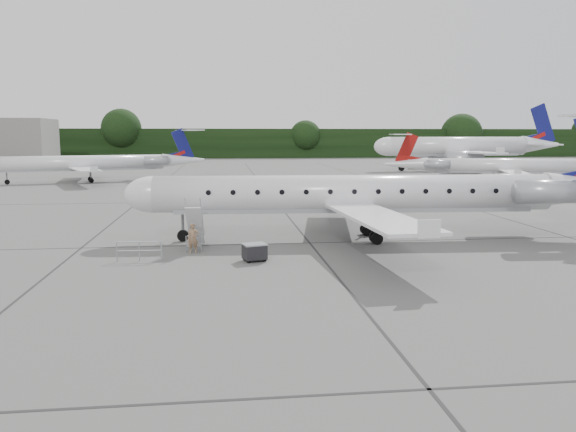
{
  "coord_description": "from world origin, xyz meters",
  "views": [
    {
      "loc": [
        -10.8,
        -26.25,
        6.32
      ],
      "look_at": [
        -7.56,
        1.32,
        2.3
      ],
      "focal_mm": 35.0,
      "sensor_mm": 36.0,
      "label": 1
    }
  ],
  "objects": [
    {
      "name": "bg_narrowbody",
      "position": [
        31.14,
        70.77,
        5.96
      ],
      "size": [
        34.81,
        26.2,
        11.91
      ],
      "primitive_type": null,
      "rotation": [
        0.0,
        0.0,
        0.07
      ],
      "color": "silver",
      "rests_on": "ground"
    },
    {
      "name": "treeline",
      "position": [
        0.0,
        130.0,
        4.0
      ],
      "size": [
        260.0,
        4.0,
        8.0
      ],
      "primitive_type": "cube",
      "color": "black",
      "rests_on": "ground"
    },
    {
      "name": "baggage_cart",
      "position": [
        -9.24,
        1.49,
        0.48
      ],
      "size": [
        1.3,
        1.15,
        0.95
      ],
      "primitive_type": null,
      "rotation": [
        0.0,
        0.0,
        0.27
      ],
      "color": "black",
      "rests_on": "ground"
    },
    {
      "name": "bg_regional_left",
      "position": [
        -29.45,
        51.82,
        3.59
      ],
      "size": [
        31.56,
        26.19,
        7.17
      ],
      "primitive_type": null,
      "rotation": [
        0.0,
        0.0,
        0.27
      ],
      "color": "silver",
      "rests_on": "ground"
    },
    {
      "name": "safety_railing",
      "position": [
        -15.02,
        2.11,
        0.5
      ],
      "size": [
        2.2,
        0.15,
        1.0
      ],
      "primitive_type": null,
      "rotation": [
        0.0,
        0.0,
        -0.03
      ],
      "color": "#97999F",
      "rests_on": "ground"
    },
    {
      "name": "ground",
      "position": [
        0.0,
        0.0,
        0.0
      ],
      "size": [
        320.0,
        320.0,
        0.0
      ],
      "primitive_type": "plane",
      "color": "#5A5A57",
      "rests_on": "ground"
    },
    {
      "name": "main_regional_jet",
      "position": [
        -2.92,
        6.73,
        3.92
      ],
      "size": [
        31.75,
        23.68,
        7.84
      ],
      "primitive_type": null,
      "rotation": [
        0.0,
        0.0,
        -0.06
      ],
      "color": "silver",
      "rests_on": "ground"
    },
    {
      "name": "passenger",
      "position": [
        -12.42,
        3.82,
        0.81
      ],
      "size": [
        0.61,
        0.42,
        1.62
      ],
      "primitive_type": "imported",
      "rotation": [
        0.0,
        0.0,
        0.06
      ],
      "color": "#836347",
      "rests_on": "ground"
    },
    {
      "name": "bg_regional_right",
      "position": [
        25.49,
        42.85,
        3.29
      ],
      "size": [
        28.31,
        22.94,
        6.57
      ],
      "primitive_type": null,
      "rotation": [
        0.0,
        0.0,
        2.93
      ],
      "color": "silver",
      "rests_on": "ground"
    },
    {
      "name": "airstair",
      "position": [
        -12.35,
        5.04,
        1.23
      ],
      "size": [
        0.97,
        2.19,
        2.46
      ],
      "primitive_type": null,
      "rotation": [
        0.0,
        0.0,
        -0.06
      ],
      "color": "silver",
      "rests_on": "ground"
    }
  ]
}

